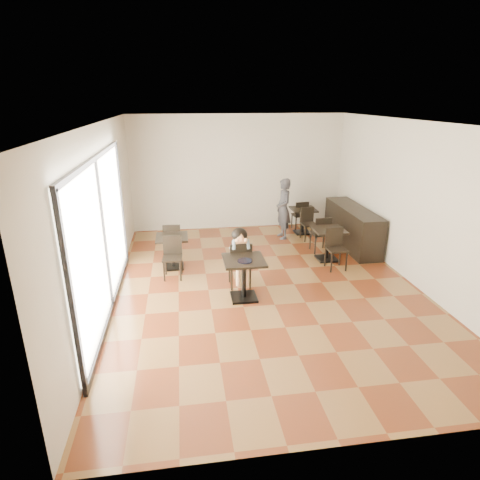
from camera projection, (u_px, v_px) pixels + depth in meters
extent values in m
cube|color=brown|center=(266.00, 286.00, 8.12)|extent=(6.00, 8.00, 0.01)
cube|color=silver|center=(270.00, 122.00, 7.05)|extent=(6.00, 8.00, 0.01)
cube|color=beige|center=(238.00, 173.00, 11.31)|extent=(6.00, 0.01, 3.20)
cube|color=beige|center=(355.00, 319.00, 3.86)|extent=(6.00, 0.01, 3.20)
cube|color=beige|center=(104.00, 216.00, 7.17)|extent=(0.01, 8.00, 3.20)
cube|color=beige|center=(415.00, 204.00, 8.00)|extent=(0.01, 8.00, 3.20)
cube|color=white|center=(102.00, 236.00, 6.78)|extent=(0.04, 4.50, 2.60)
cylinder|color=black|center=(245.00, 261.00, 7.28)|extent=(0.27, 0.27, 0.02)
imported|color=#3A3A3F|center=(283.00, 209.00, 10.66)|extent=(0.44, 0.62, 1.62)
cube|color=black|center=(352.00, 227.00, 10.18)|extent=(0.60, 2.40, 1.00)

